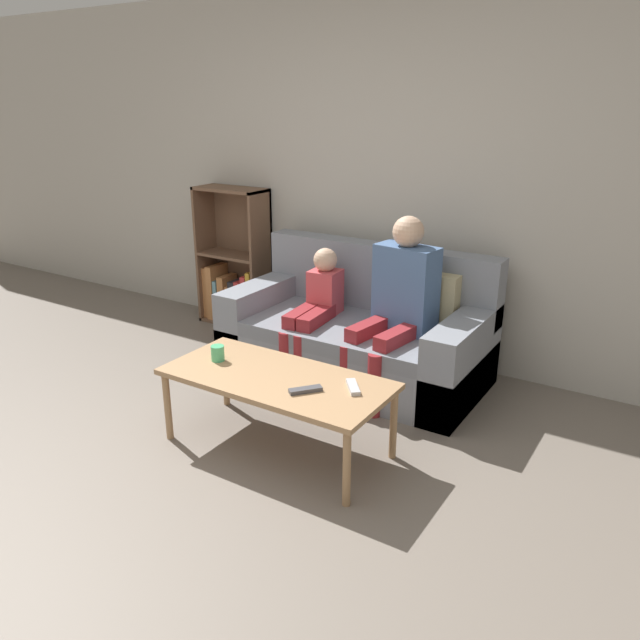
# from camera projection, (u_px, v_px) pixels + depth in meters

# --- Properties ---
(ground_plane) EXTENTS (22.00, 22.00, 0.00)m
(ground_plane) POSITION_uv_depth(u_px,v_px,m) (148.00, 512.00, 2.95)
(ground_plane) COLOR #70665B
(wall_back) EXTENTS (12.00, 0.06, 2.60)m
(wall_back) POSITION_uv_depth(u_px,v_px,m) (390.00, 179.00, 4.46)
(wall_back) COLOR #B7B2A8
(wall_back) RESTS_ON ground_plane
(couch) EXTENTS (1.77, 0.89, 0.88)m
(couch) POSITION_uv_depth(u_px,v_px,m) (358.00, 336.00, 4.33)
(couch) COLOR gray
(couch) RESTS_ON ground_plane
(bookshelf) EXTENTS (0.61, 0.28, 1.16)m
(bookshelf) POSITION_uv_depth(u_px,v_px,m) (235.00, 275.00, 5.31)
(bookshelf) COLOR brown
(bookshelf) RESTS_ON ground_plane
(coffee_table) EXTENTS (1.25, 0.58, 0.44)m
(coffee_table) POSITION_uv_depth(u_px,v_px,m) (277.00, 383.00, 3.36)
(coffee_table) COLOR #A87F56
(coffee_table) RESTS_ON ground_plane
(person_adult) EXTENTS (0.44, 0.66, 1.16)m
(person_adult) POSITION_uv_depth(u_px,v_px,m) (399.00, 295.00, 3.97)
(person_adult) COLOR maroon
(person_adult) RESTS_ON ground_plane
(person_child) EXTENTS (0.25, 0.63, 0.87)m
(person_child) POSITION_uv_depth(u_px,v_px,m) (315.00, 307.00, 4.27)
(person_child) COLOR maroon
(person_child) RESTS_ON ground_plane
(cup_near) EXTENTS (0.08, 0.08, 0.09)m
(cup_near) POSITION_uv_depth(u_px,v_px,m) (218.00, 353.00, 3.53)
(cup_near) COLOR #4CB77A
(cup_near) RESTS_ON coffee_table
(tv_remote_0) EXTENTS (0.14, 0.16, 0.02)m
(tv_remote_0) POSITION_uv_depth(u_px,v_px,m) (305.00, 390.00, 3.16)
(tv_remote_0) COLOR #47474C
(tv_remote_0) RESTS_ON coffee_table
(tv_remote_1) EXTENTS (0.14, 0.16, 0.02)m
(tv_remote_1) POSITION_uv_depth(u_px,v_px,m) (353.00, 387.00, 3.20)
(tv_remote_1) COLOR #B7B7BC
(tv_remote_1) RESTS_ON coffee_table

